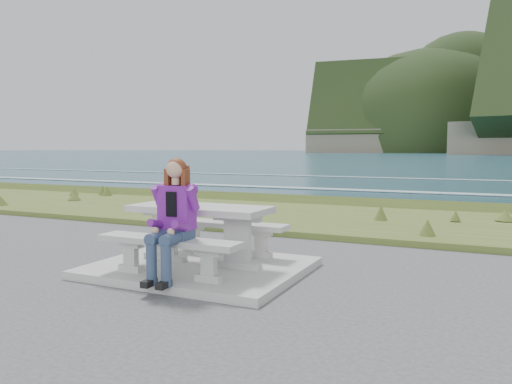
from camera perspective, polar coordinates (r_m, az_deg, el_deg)
concrete_slab at (r=6.52m, az=-6.39°, el=-8.58°), size 2.60×2.10×0.10m
picnic_table at (r=6.40m, az=-6.44°, el=-3.06°), size 1.80×0.75×0.75m
bench_landward at (r=5.86m, az=-10.01°, el=-6.17°), size 1.80×0.35×0.45m
bench_seaward at (r=7.03m, az=-3.44°, el=-4.23°), size 1.80×0.35×0.45m
grass_verge at (r=11.03m, az=7.30°, el=-3.26°), size 160.00×4.50×0.22m
shore_drop at (r=13.80m, az=10.98°, el=-1.66°), size 160.00×0.80×2.20m
ocean at (r=30.85m, az=18.73°, el=-1.44°), size 1600.00×1600.00×0.09m
seated_woman at (r=5.66m, az=-9.76°, el=-4.96°), size 0.40×0.68×1.37m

